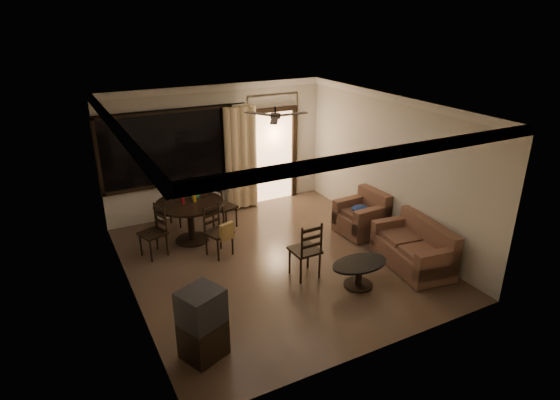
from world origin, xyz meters
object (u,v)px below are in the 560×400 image
dining_chair_west (154,241)px  dining_chair_north (168,216)px  tv_cabinet (202,324)px  coffee_table (359,270)px  dining_table (190,211)px  side_chair (305,260)px  dining_chair_east (224,215)px  dining_chair_south (219,240)px  armchair (363,217)px  sofa (415,249)px

dining_chair_west → dining_chair_north: same height
tv_cabinet → coffee_table: 2.84m
dining_table → dining_chair_west: size_ratio=1.36×
dining_table → dining_chair_north: bearing=108.9°
dining_chair_north → coffee_table: (2.17, -3.60, 0.00)m
tv_cabinet → side_chair: (2.18, 1.09, -0.19)m
dining_chair_east → dining_chair_south: bearing=135.7°
dining_chair_west → coffee_table: 3.75m
dining_chair_east → coffee_table: size_ratio=0.97×
tv_cabinet → dining_chair_east: bearing=42.0°
dining_table → dining_chair_west: 0.91m
dining_chair_south → dining_table: bearing=89.9°
dining_chair_north → armchair: 3.99m
coffee_table → side_chair: bearing=132.9°
dining_chair_east → coffee_table: dining_chair_east is taller
armchair → coffee_table: armchair is taller
dining_chair_north → side_chair: side_chair is taller
dining_chair_south → armchair: size_ratio=1.08×
dining_chair_north → side_chair: 3.31m
dining_table → dining_chair_north: (-0.25, 0.74, -0.36)m
dining_table → dining_chair_east: 0.91m
dining_table → dining_chair_south: size_ratio=1.36×
dining_table → armchair: (3.19, -1.27, -0.29)m
dining_table → sofa: size_ratio=0.81×
dining_chair_west → dining_table: bearing=90.1°
dining_chair_north → tv_cabinet: bearing=62.3°
dining_chair_west → dining_chair_east: bearing=90.0°
dining_chair_east → side_chair: bearing=172.7°
dining_chair_west → dining_chair_north: 1.15m
tv_cabinet → armchair: size_ratio=1.12×
tv_cabinet → side_chair: size_ratio=0.95×
tv_cabinet → armchair: bearing=3.5°
dining_chair_west → side_chair: side_chair is taller
tv_cabinet → side_chair: 2.44m
dining_chair_east → armchair: bearing=-141.6°
dining_chair_west → tv_cabinet: tv_cabinet is taller
tv_cabinet → sofa: 4.10m
dining_chair_north → tv_cabinet: 4.08m
dining_table → dining_chair_south: dining_table is taller
dining_chair_west → armchair: (3.98, -1.00, 0.07)m
sofa → side_chair: side_chair is taller
tv_cabinet → sofa: tv_cabinet is taller
sofa → dining_chair_north: bearing=142.1°
dining_chair_south → sofa: dining_chair_south is taller
sofa → armchair: 1.51m
tv_cabinet → dining_chair_north: bearing=58.4°
coffee_table → side_chair: size_ratio=0.95×
dining_table → armchair: bearing=-21.8°
sofa → armchair: armchair is taller
sofa → side_chair: (-1.89, 0.60, -0.02)m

